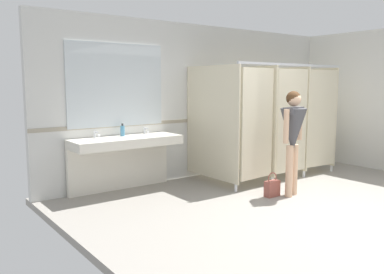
{
  "coord_description": "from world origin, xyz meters",
  "views": [
    {
      "loc": [
        -4.8,
        -3.04,
        1.72
      ],
      "look_at": [
        -1.6,
        1.27,
        1.01
      ],
      "focal_mm": 37.76,
      "sensor_mm": 36.0,
      "label": 1
    }
  ],
  "objects": [
    {
      "name": "soap_dispenser",
      "position": [
        -1.86,
        2.78,
        0.97
      ],
      "size": [
        0.07,
        0.07,
        0.2
      ],
      "color": "teal",
      "rests_on": "vanity_counter"
    },
    {
      "name": "vanity_counter",
      "position": [
        -1.89,
        2.7,
        0.65
      ],
      "size": [
        1.76,
        0.6,
        1.0
      ],
      "color": "silver",
      "rests_on": "ground_plane"
    },
    {
      "name": "ground_plane",
      "position": [
        0.0,
        0.0,
        -0.05
      ],
      "size": [
        6.58,
        6.44,
        0.1
      ],
      "primitive_type": "cube",
      "color": "gray"
    },
    {
      "name": "mirror_panel",
      "position": [
        -1.89,
        2.91,
        1.7
      ],
      "size": [
        1.66,
        0.02,
        1.32
      ],
      "primitive_type": "cube",
      "color": "silver",
      "rests_on": "wall_back"
    },
    {
      "name": "handbag",
      "position": [
        -0.22,
        1.07,
        0.13
      ],
      "size": [
        0.25,
        0.12,
        0.38
      ],
      "color": "#934C42",
      "rests_on": "ground_plane"
    },
    {
      "name": "person_standing",
      "position": [
        0.06,
        0.93,
        1.02
      ],
      "size": [
        0.55,
        0.49,
        1.61
      ],
      "color": "#DBAD89",
      "rests_on": "ground_plane"
    },
    {
      "name": "wall_back",
      "position": [
        0.0,
        2.98,
        1.39
      ],
      "size": [
        6.58,
        0.12,
        2.79
      ],
      "primitive_type": "cube",
      "color": "silver",
      "rests_on": "ground_plane"
    },
    {
      "name": "bathroom_stalls",
      "position": [
        0.8,
        2.03,
        1.08
      ],
      "size": [
        2.62,
        1.39,
        2.06
      ],
      "color": "beige",
      "rests_on": "ground_plane"
    },
    {
      "name": "wall_back_tile_band",
      "position": [
        0.0,
        2.92,
        1.05
      ],
      "size": [
        6.58,
        0.01,
        0.06
      ],
      "primitive_type": "cube",
      "color": "#9E937F",
      "rests_on": "wall_back"
    }
  ]
}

